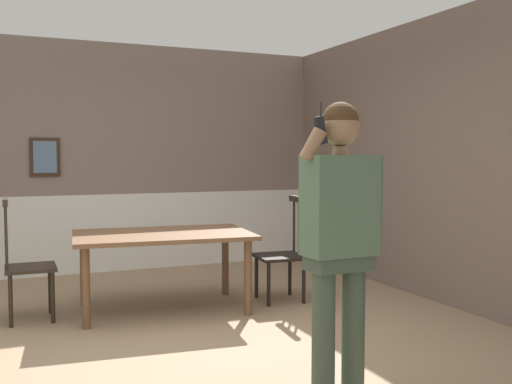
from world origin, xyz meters
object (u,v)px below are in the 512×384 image
object	(u,v)px
dining_table	(163,241)
person_figure	(340,225)
chair_by_doorway	(26,264)
chair_near_window	(284,252)

from	to	relation	value
dining_table	person_figure	size ratio (longest dim) A/B	0.97
dining_table	chair_by_doorway	size ratio (longest dim) A/B	1.58
dining_table	person_figure	bearing A→B (deg)	-77.88
chair_near_window	person_figure	xyz separation A→B (m)	(-0.69, -2.18, 0.55)
chair_by_doorway	person_figure	bearing A→B (deg)	35.20
chair_by_doorway	person_figure	distance (m)	2.99
person_figure	dining_table	bearing A→B (deg)	-79.99
chair_by_doorway	person_figure	xyz separation A→B (m)	(1.68, -2.42, 0.53)
dining_table	chair_near_window	distance (m)	1.20
dining_table	chair_by_doorway	xyz separation A→B (m)	(-1.19, 0.12, -0.14)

